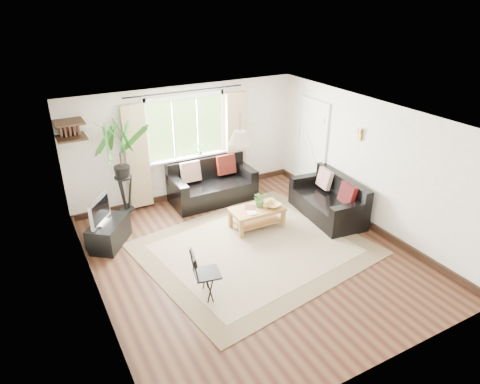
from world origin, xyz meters
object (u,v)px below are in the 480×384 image
sofa_back (213,183)px  tv_stand (109,233)px  sofa_right (328,199)px  coffee_table (257,218)px  folding_chair (207,274)px  palm_stand (122,173)px

sofa_back → tv_stand: (-2.36, -0.71, -0.19)m
sofa_right → coffee_table: (-1.45, 0.29, -0.18)m
folding_chair → sofa_back: bearing=-15.1°
coffee_table → tv_stand: tv_stand is taller
sofa_right → folding_chair: 3.30m
sofa_right → tv_stand: 4.17m
coffee_table → tv_stand: 2.70m
tv_stand → coffee_table: bearing=-68.6°
coffee_table → palm_stand: bearing=144.0°
sofa_right → palm_stand: palm_stand is taller
sofa_back → palm_stand: palm_stand is taller
tv_stand → folding_chair: 2.33m
sofa_back → coffee_table: 1.48m
sofa_back → tv_stand: 2.47m
sofa_right → palm_stand: 3.99m
palm_stand → folding_chair: size_ratio=2.52×
palm_stand → folding_chair: 2.98m
tv_stand → folding_chair: (0.94, -2.12, 0.16)m
sofa_right → palm_stand: (-3.51, 1.79, 0.60)m
sofa_back → tv_stand: sofa_back is taller
tv_stand → palm_stand: size_ratio=0.43×
coffee_table → sofa_back: bearing=99.4°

